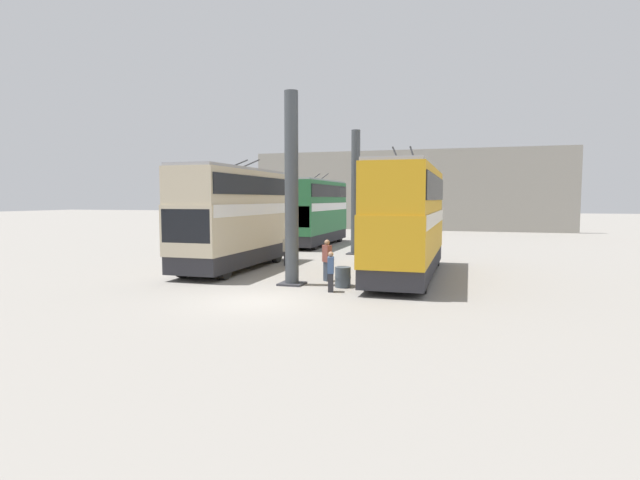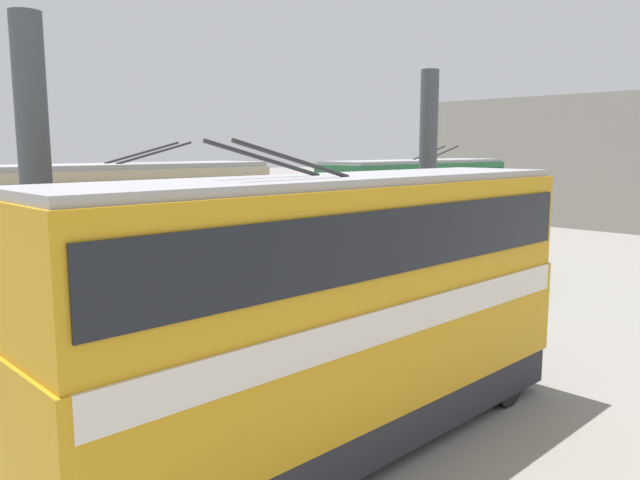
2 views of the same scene
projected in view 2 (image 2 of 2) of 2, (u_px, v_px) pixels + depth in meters
support_column_near at (40, 240)px, 11.54m from camera, size 1.01×1.01×7.92m
support_column_far at (427, 201)px, 19.80m from camera, size 1.01×1.01×7.92m
bus_left_far at (341, 300)px, 11.05m from camera, size 10.98×2.54×5.67m
bus_right_near at (114, 243)px, 17.19m from camera, size 9.22×2.54×5.71m
bus_right_far at (417, 211)px, 26.67m from camera, size 10.02×2.54×5.63m
person_aisle_foreground at (140, 387)px, 12.02m from camera, size 0.46×0.47×1.80m
person_by_right_row at (218, 317)px, 17.35m from camera, size 0.28×0.44×1.61m
person_by_left_row at (28, 450)px, 9.82m from camera, size 0.46×0.33×1.56m
oil_drum at (103, 454)px, 10.50m from camera, size 0.66×0.66×0.82m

